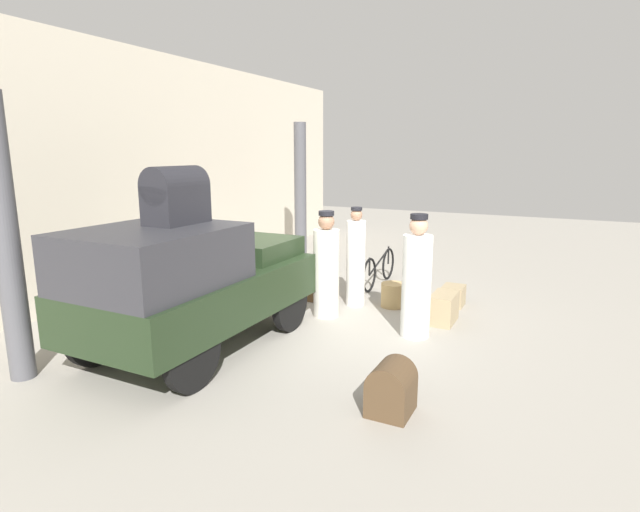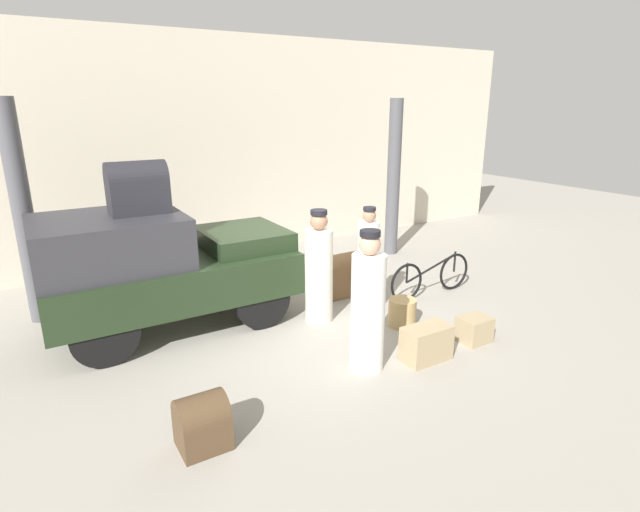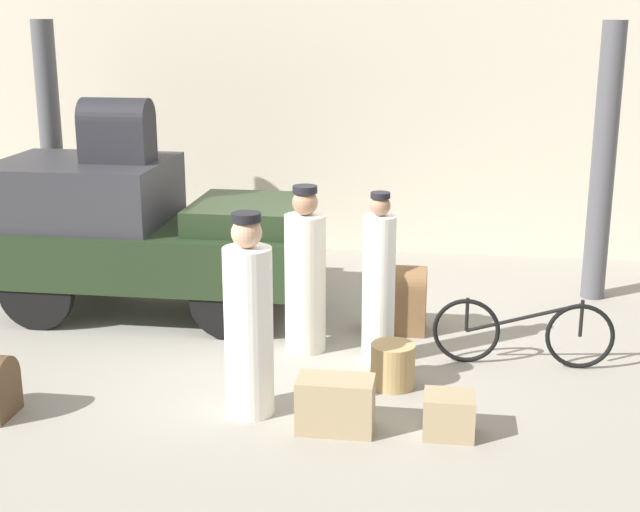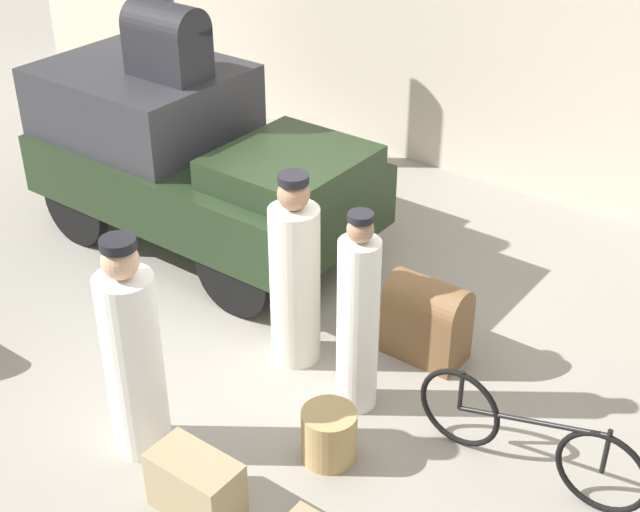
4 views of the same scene
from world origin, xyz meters
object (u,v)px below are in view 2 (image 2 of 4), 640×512
object	(u,v)px
wicker_basket	(402,312)
trunk_umber_medium	(426,343)
truck	(159,265)
trunk_on_truck_roof	(137,187)
suitcase_black_upright	(474,329)
porter_carrying_trunk	(368,308)
trunk_barrel_dark	(202,422)
trunk_large_brown	(342,274)
conductor_in_dark_uniform	(319,272)
porter_with_bicycle	(368,266)
bicycle	(431,276)

from	to	relation	value
wicker_basket	trunk_umber_medium	xyz separation A→B (m)	(-0.41, -0.96, 0.02)
truck	trunk_on_truck_roof	size ratio (longest dim) A/B	4.53
wicker_basket	suitcase_black_upright	world-z (taller)	wicker_basket
trunk_on_truck_roof	porter_carrying_trunk	bearing A→B (deg)	-50.93
suitcase_black_upright	trunk_umber_medium	bearing A→B (deg)	-177.06
trunk_barrel_dark	truck	bearing A→B (deg)	82.54
trunk_umber_medium	trunk_large_brown	bearing A→B (deg)	82.28
trunk_umber_medium	conductor_in_dark_uniform	bearing A→B (deg)	106.82
wicker_basket	porter_with_bicycle	distance (m)	0.87
porter_with_bicycle	bicycle	bearing A→B (deg)	3.13
wicker_basket	trunk_large_brown	distance (m)	1.50
suitcase_black_upright	trunk_barrel_dark	bearing A→B (deg)	-176.99
conductor_in_dark_uniform	trunk_large_brown	bearing A→B (deg)	37.78
suitcase_black_upright	truck	bearing A→B (deg)	142.96
porter_with_bicycle	truck	bearing A→B (deg)	157.97
porter_with_bicycle	trunk_large_brown	world-z (taller)	porter_with_bicycle
conductor_in_dark_uniform	suitcase_black_upright	xyz separation A→B (m)	(1.47, -1.72, -0.60)
wicker_basket	trunk_barrel_dark	xyz separation A→B (m)	(-3.41, -1.12, 0.06)
wicker_basket	conductor_in_dark_uniform	xyz separation A→B (m)	(-0.95, 0.81, 0.57)
truck	conductor_in_dark_uniform	world-z (taller)	truck
bicycle	trunk_large_brown	size ratio (longest dim) A/B	2.36
bicycle	wicker_basket	size ratio (longest dim) A/B	4.21
trunk_umber_medium	trunk_on_truck_roof	xyz separation A→B (m)	(-2.79, 2.73, 1.86)
wicker_basket	porter_with_bicycle	xyz separation A→B (m)	(-0.19, 0.62, 0.58)
wicker_basket	conductor_in_dark_uniform	bearing A→B (deg)	139.29
trunk_on_truck_roof	wicker_basket	bearing A→B (deg)	-28.89
conductor_in_dark_uniform	trunk_on_truck_roof	distance (m)	2.78
porter_carrying_trunk	trunk_on_truck_roof	xyz separation A→B (m)	(-2.02, 2.49, 1.28)
bicycle	porter_carrying_trunk	distance (m)	2.82
trunk_large_brown	trunk_barrel_dark	world-z (taller)	trunk_large_brown
trunk_umber_medium	bicycle	bearing A→B (deg)	45.51
conductor_in_dark_uniform	trunk_umber_medium	bearing A→B (deg)	-73.18
bicycle	suitcase_black_upright	size ratio (longest dim) A/B	4.18
trunk_large_brown	suitcase_black_upright	bearing A→B (deg)	-75.99
porter_with_bicycle	conductor_in_dark_uniform	size ratio (longest dim) A/B	1.00
bicycle	porter_carrying_trunk	bearing A→B (deg)	-149.38
bicycle	suitcase_black_upright	bearing A→B (deg)	-113.41
suitcase_black_upright	trunk_umber_medium	world-z (taller)	trunk_umber_medium
truck	suitcase_black_upright	bearing A→B (deg)	-37.04
bicycle	trunk_large_brown	bearing A→B (deg)	148.58
porter_carrying_trunk	conductor_in_dark_uniform	size ratio (longest dim) A/B	1.04
bicycle	trunk_large_brown	xyz separation A→B (m)	(-1.29, 0.79, 0.05)
truck	porter_carrying_trunk	bearing A→B (deg)	-53.41
truck	porter_with_bicycle	size ratio (longest dim) A/B	2.03
trunk_large_brown	porter_with_bicycle	bearing A→B (deg)	-97.33
bicycle	suitcase_black_upright	world-z (taller)	bicycle
bicycle	wicker_basket	distance (m)	1.41
conductor_in_dark_uniform	trunk_on_truck_roof	size ratio (longest dim) A/B	2.24
bicycle	trunk_barrel_dark	xyz separation A→B (m)	(-4.62, -1.81, -0.08)
porter_carrying_trunk	suitcase_black_upright	bearing A→B (deg)	-6.30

